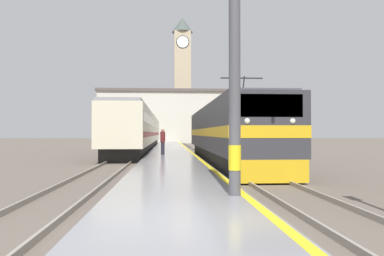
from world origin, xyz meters
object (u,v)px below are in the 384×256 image
Objects in this scene: locomotive_train at (226,133)px; person_on_platform at (163,141)px; passenger_train at (142,131)px; catenary_mast at (237,33)px; clock_tower at (182,76)px.

locomotive_train is 10.80× the size of person_on_platform.
person_on_platform is (2.54, -16.13, -0.80)m from passenger_train.
person_on_platform is (-2.00, 17.14, -2.94)m from catenary_mast.
passenger_train reaches higher than person_on_platform.
clock_tower is (3.65, 57.62, 13.38)m from person_on_platform.
clock_tower is at bearing 90.19° from locomotive_train.
passenger_train is at bearing 98.96° from person_on_platform.
catenary_mast is 75.50m from clock_tower.
locomotive_train reaches higher than passenger_train.
catenary_mast is 4.36× the size of person_on_platform.
clock_tower reaches higher than catenary_mast.
passenger_train is 5.15× the size of catenary_mast.
locomotive_train is at bearing -42.62° from person_on_platform.
catenary_mast reaches higher than passenger_train.
clock_tower is (-0.21, 61.18, 12.88)m from locomotive_train.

